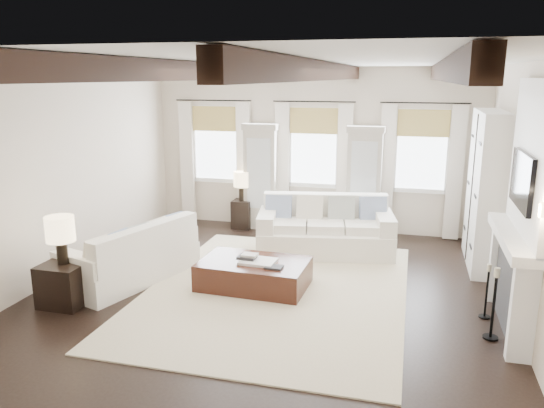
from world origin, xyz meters
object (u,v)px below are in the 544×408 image
(side_table_front, at_px, (65,284))
(side_table_back, at_px, (242,214))
(sofa_back, at_px, (325,231))
(sofa_left, at_px, (134,257))
(ottoman, at_px, (254,274))

(side_table_front, xyz_separation_m, side_table_back, (1.16, 4.18, -0.00))
(side_table_front, distance_m, side_table_back, 4.34)
(sofa_back, relative_size, side_table_back, 4.29)
(sofa_left, height_order, side_table_back, sofa_left)
(sofa_left, distance_m, side_table_back, 3.24)
(sofa_left, bearing_deg, side_table_front, -114.55)
(ottoman, xyz_separation_m, side_table_front, (-2.30, -1.21, 0.09))
(sofa_back, bearing_deg, side_table_front, -134.78)
(ottoman, bearing_deg, side_table_front, -149.88)
(sofa_back, xyz_separation_m, side_table_front, (-3.04, -3.07, -0.11))
(sofa_back, distance_m, sofa_left, 3.29)
(side_table_back, bearing_deg, sofa_left, -102.42)
(sofa_back, relative_size, ottoman, 1.59)
(sofa_left, bearing_deg, sofa_back, 38.47)
(ottoman, relative_size, side_table_back, 2.70)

